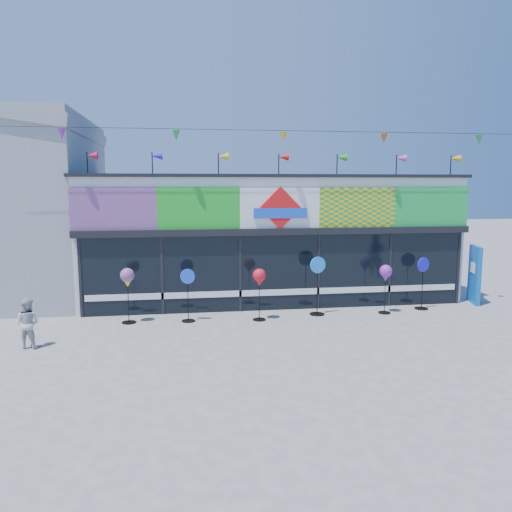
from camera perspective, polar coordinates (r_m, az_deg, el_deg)
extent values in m
plane|color=slate|center=(12.14, 5.83, -10.05)|extent=(80.00, 80.00, 0.00)
cube|color=white|center=(17.50, 1.09, 2.30)|extent=(12.00, 5.00, 4.00)
cube|color=black|center=(15.12, 2.69, -1.89)|extent=(11.60, 0.12, 2.30)
cube|color=black|center=(14.92, 2.75, 2.82)|extent=(12.00, 0.30, 0.20)
cube|color=white|center=(15.21, 2.70, -4.13)|extent=(11.40, 0.10, 0.18)
cube|color=black|center=(17.41, 1.11, 9.02)|extent=(12.20, 5.20, 0.10)
cube|color=black|center=(15.12, -19.43, -2.35)|extent=(0.08, 0.14, 2.30)
cube|color=black|center=(14.85, -10.69, -2.21)|extent=(0.08, 0.14, 2.30)
cube|color=black|center=(14.93, -1.83, -2.01)|extent=(0.08, 0.14, 2.30)
cube|color=black|center=(15.39, 7.09, -1.77)|extent=(0.08, 0.14, 2.30)
cube|color=black|center=(16.15, 14.98, -1.52)|extent=(0.08, 0.14, 2.30)
cube|color=black|center=(17.19, 22.04, -1.27)|extent=(0.08, 0.14, 2.30)
cube|color=red|center=(14.73, -15.97, 5.18)|extent=(2.40, 0.08, 1.20)
cube|color=green|center=(14.62, -6.56, 5.42)|extent=(2.40, 0.08, 1.20)
cube|color=white|center=(14.89, 2.75, 5.51)|extent=(2.40, 0.08, 1.20)
cube|color=yellow|center=(15.53, 11.51, 5.46)|extent=(2.40, 0.08, 1.20)
cube|color=green|center=(16.51, 19.41, 5.31)|extent=(2.40, 0.08, 1.20)
cube|color=red|center=(14.83, 2.80, 5.50)|extent=(1.27, 0.06, 1.27)
cube|color=blue|center=(14.82, 2.81, 4.91)|extent=(1.60, 0.05, 0.30)
cube|color=#309E18|center=(14.94, -12.70, -2.52)|extent=(0.78, 0.03, 0.78)
cube|color=#CCE112|center=(14.87, -7.55, -1.80)|extent=(0.92, 0.03, 0.92)
cube|color=#D3466B|center=(14.91, -2.40, -0.66)|extent=(0.78, 0.03, 0.78)
cube|color=#DA5714|center=(15.20, 2.66, -2.53)|extent=(0.92, 0.03, 0.92)
cube|color=#1827D0|center=(15.46, 7.55, -1.50)|extent=(0.78, 0.03, 0.78)
cube|color=#EFAD14|center=(15.84, 12.25, -0.32)|extent=(0.92, 0.03, 0.92)
cube|color=#179748|center=(16.42, 16.60, -1.64)|extent=(0.78, 0.03, 0.78)
cylinder|color=black|center=(15.06, -18.72, 9.88)|extent=(0.03, 0.03, 0.70)
cone|color=red|center=(15.05, -18.23, 10.86)|extent=(0.30, 0.22, 0.22)
cylinder|color=black|center=(14.86, -11.77, 10.17)|extent=(0.03, 0.03, 0.70)
cone|color=#1A1AE0|center=(14.86, -11.24, 11.14)|extent=(0.30, 0.22, 0.22)
cylinder|color=black|center=(14.87, -4.32, 10.31)|extent=(0.03, 0.03, 0.70)
cone|color=yellow|center=(14.90, -3.78, 11.27)|extent=(0.30, 0.22, 0.22)
cylinder|color=black|center=(15.11, 2.62, 10.29)|extent=(0.03, 0.03, 0.70)
cone|color=red|center=(15.15, 3.15, 11.23)|extent=(0.30, 0.22, 0.22)
cylinder|color=black|center=(15.55, 9.24, 10.13)|extent=(0.03, 0.03, 0.70)
cone|color=#2A9517|center=(15.61, 9.76, 11.03)|extent=(0.30, 0.22, 0.22)
cylinder|color=black|center=(16.23, 15.74, 9.85)|extent=(0.03, 0.03, 0.70)
cone|color=#DB49A5|center=(16.30, 16.24, 10.70)|extent=(0.30, 0.22, 0.22)
cylinder|color=black|center=(17.04, 21.35, 9.50)|extent=(0.03, 0.03, 0.70)
cone|color=orange|center=(17.12, 21.81, 10.31)|extent=(0.30, 0.22, 0.22)
cylinder|color=black|center=(14.54, 3.14, 14.12)|extent=(16.00, 0.01, 0.01)
cone|color=purple|center=(14.57, -21.30, 12.87)|extent=(0.20, 0.20, 0.28)
cone|color=green|center=(14.24, -9.12, 13.44)|extent=(0.20, 0.20, 0.28)
cone|color=yellow|center=(14.52, 3.14, 13.42)|extent=(0.20, 0.20, 0.28)
cone|color=#DE4314|center=(15.40, 14.43, 12.88)|extent=(0.20, 0.20, 0.28)
cone|color=green|center=(16.78, 24.13, 12.02)|extent=(0.20, 0.20, 0.28)
cube|color=#0C5CB7|center=(17.47, 23.71, -1.96)|extent=(0.37, 0.93, 1.85)
cube|color=white|center=(17.39, 23.54, -1.22)|extent=(0.14, 0.41, 0.32)
cylinder|color=black|center=(14.33, -14.31, -7.36)|extent=(0.39, 0.39, 0.03)
cylinder|color=black|center=(14.17, -14.40, -4.84)|extent=(0.02, 0.02, 1.27)
sphere|color=yellow|center=(14.04, -14.50, -2.12)|extent=(0.39, 0.39, 0.39)
cone|color=yellow|center=(14.08, -14.46, -3.10)|extent=(0.19, 0.19, 0.18)
cylinder|color=black|center=(14.17, -7.73, -7.35)|extent=(0.38, 0.38, 0.03)
cylinder|color=black|center=(14.01, -7.78, -4.87)|extent=(0.02, 0.02, 1.23)
cylinder|color=blue|center=(13.89, -7.83, -2.32)|extent=(0.41, 0.16, 0.42)
cylinder|color=black|center=(14.18, 0.38, -7.27)|extent=(0.37, 0.37, 0.03)
cylinder|color=black|center=(14.03, 0.38, -4.83)|extent=(0.02, 0.02, 1.21)
sphere|color=red|center=(13.89, 0.38, -2.21)|extent=(0.37, 0.37, 0.37)
cone|color=red|center=(13.94, 0.38, -3.15)|extent=(0.19, 0.19, 0.17)
cylinder|color=black|center=(14.86, 6.98, -6.60)|extent=(0.44, 0.44, 0.03)
cylinder|color=black|center=(14.69, 7.03, -3.85)|extent=(0.03, 0.03, 1.42)
cylinder|color=#1B8AEA|center=(14.56, 7.08, -1.02)|extent=(0.48, 0.16, 0.48)
cylinder|color=black|center=(15.40, 14.45, -6.29)|extent=(0.37, 0.37, 0.03)
cylinder|color=black|center=(15.26, 14.53, -4.06)|extent=(0.02, 0.02, 1.20)
sphere|color=purple|center=(15.14, 14.62, -1.67)|extent=(0.37, 0.37, 0.37)
cone|color=purple|center=(15.18, 14.59, -2.52)|extent=(0.18, 0.18, 0.17)
cylinder|color=black|center=(16.22, 18.36, -5.71)|extent=(0.41, 0.41, 0.03)
cylinder|color=black|center=(16.08, 18.47, -3.35)|extent=(0.02, 0.02, 1.33)
cylinder|color=#1D19DA|center=(15.96, 18.58, -0.94)|extent=(0.44, 0.18, 0.45)
imported|color=#BBBBBB|center=(12.87, -24.65, -6.98)|extent=(0.64, 0.47, 1.18)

